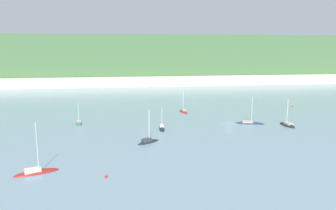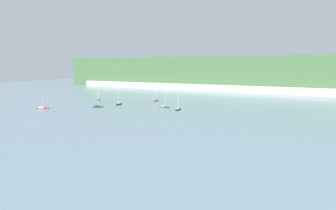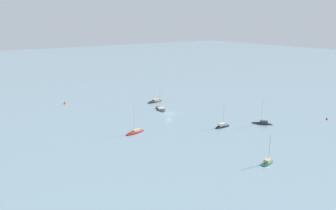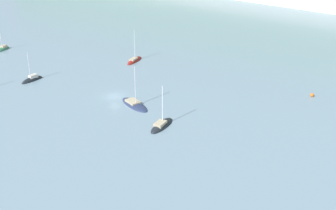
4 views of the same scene
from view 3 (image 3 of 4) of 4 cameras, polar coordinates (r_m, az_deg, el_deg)
ground_plane at (r=116.32m, az=0.15°, el=-1.51°), size 600.00×600.00×0.00m
sailboat_0 at (r=80.61m, az=16.99°, el=-9.64°), size 2.84×5.15×7.87m
sailboat_1 at (r=109.15m, az=16.10°, el=-3.11°), size 6.58×5.50×9.16m
sailboat_2 at (r=121.91m, az=-1.31°, el=-0.71°), size 9.39×5.75×9.38m
sailboat_3 at (r=97.16m, az=-5.72°, el=-4.84°), size 2.83×6.97×9.29m
sailboat_5 at (r=132.63m, az=-2.29°, el=0.56°), size 3.12×7.45×9.18m
sailboat_6 at (r=103.15m, az=9.45°, el=-3.78°), size 1.88×5.81×8.05m
mooring_buoy_0 at (r=135.92m, az=-17.53°, el=0.36°), size 0.81×0.81×0.81m
mooring_buoy_1 at (r=121.66m, az=25.95°, el=-2.15°), size 0.61×0.61×0.61m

